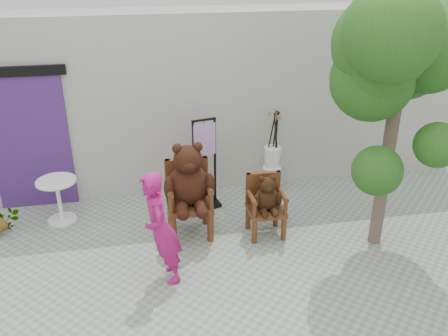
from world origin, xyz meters
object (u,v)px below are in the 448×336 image
Objects in this scene: chair_big at (189,185)px; cafe_table at (58,196)px; chair_small at (266,199)px; person at (161,229)px; stool_bucket at (273,157)px; display_stand at (205,174)px; tree at (397,59)px.

cafe_table is (-1.94, 0.74, -0.38)m from chair_big.
chair_small is at bearing -10.22° from chair_big.
person is (-1.56, -0.80, 0.18)m from chair_small.
stool_bucket is (0.47, 1.32, 0.07)m from chair_small.
cafe_table is (-3.04, 0.94, -0.13)m from chair_small.
chair_big is at bearing -126.58° from display_stand.
tree reaches higher than chair_big.
display_stand is at bearing 66.16° from chair_big.
cafe_table is at bearing 162.15° from tree.
cafe_table is 3.54m from stool_bucket.
person is at bearing -127.24° from display_stand.
person is 2.94m from stool_bucket.
cafe_table is at bearing -173.84° from stool_bucket.
tree is at bearing -61.94° from stool_bucket.
person is 1.04× the size of stool_bucket.
chair_big is 0.96× the size of person.
person is at bearing -49.70° from cafe_table.
chair_big is 1.00× the size of stool_bucket.
chair_small is 1.77m from person.
chair_big is 2.07× the size of cafe_table.
person is at bearing -133.97° from stool_bucket.
tree reaches higher than stool_bucket.
chair_big is at bearing 151.72° from person.
chair_small is at bearing 160.75° from tree.
display_stand is (0.35, 0.79, -0.23)m from chair_big.
chair_small is at bearing -65.59° from display_stand.
chair_big reaches higher than stool_bucket.
chair_big is 1.10m from person.
chair_small reaches higher than cafe_table.
stool_bucket is at bearing 70.18° from chair_small.
chair_small is 0.64× the size of display_stand.
person is 2.30m from cafe_table.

